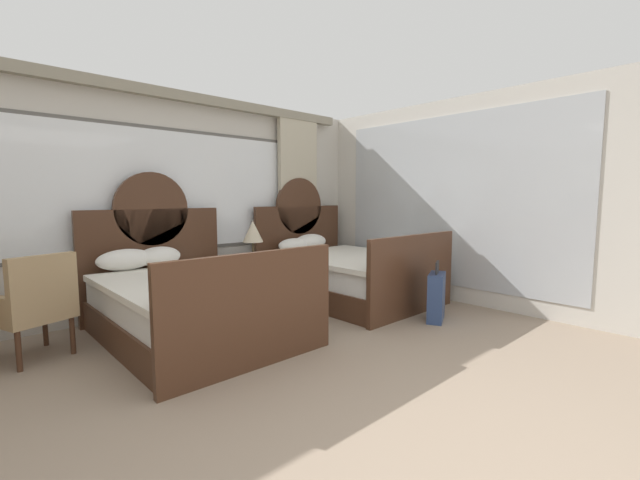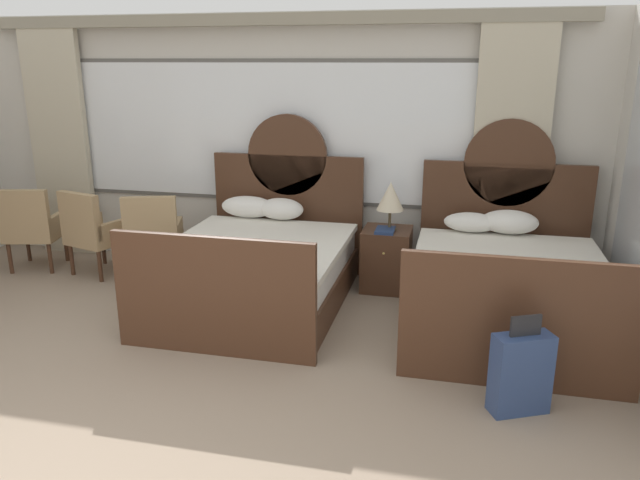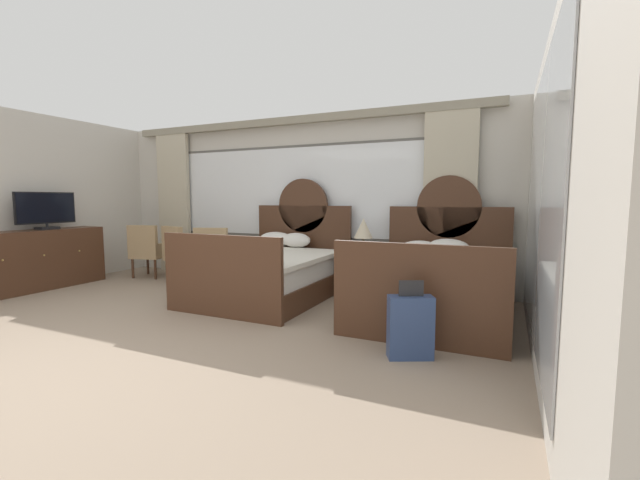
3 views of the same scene
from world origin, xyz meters
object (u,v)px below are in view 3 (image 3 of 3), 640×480
at_px(bed_near_window, 271,271).
at_px(tv_flatscreen, 46,210).
at_px(armchair_by_window_right, 148,249).
at_px(book_on_nightstand, 359,252).
at_px(armchair_by_window_left, 214,254).
at_px(armchair_by_window_centre, 181,251).
at_px(bed_near_mirror, 435,286).
at_px(table_lamp_on_nightstand, 363,229).
at_px(nightstand_between_beds, 362,274).
at_px(suitcase_on_floor, 410,327).
at_px(dresser_minibar, 34,260).

distance_m(bed_near_window, tv_flatscreen, 3.66).
height_order(bed_near_window, armchair_by_window_right, bed_near_window).
bearing_deg(book_on_nightstand, tv_flatscreen, -162.46).
distance_m(armchair_by_window_left, armchair_by_window_centre, 0.70).
relative_size(bed_near_window, armchair_by_window_centre, 2.33).
height_order(bed_near_mirror, armchair_by_window_right, bed_near_mirror).
bearing_deg(table_lamp_on_nightstand, nightstand_between_beds, 140.98).
distance_m(armchair_by_window_left, armchair_by_window_right, 1.45).
xyz_separation_m(tv_flatscreen, armchair_by_window_left, (2.19, 1.24, -0.70)).
bearing_deg(bed_near_mirror, nightstand_between_beds, 150.21).
bearing_deg(suitcase_on_floor, armchair_by_window_centre, 157.49).
relative_size(table_lamp_on_nightstand, book_on_nightstand, 1.85).
distance_m(book_on_nightstand, suitcase_on_floor, 2.29).
xyz_separation_m(book_on_nightstand, armchair_by_window_left, (-2.38, -0.20, -0.13)).
relative_size(armchair_by_window_centre, armchair_by_window_right, 1.00).
height_order(nightstand_between_beds, dresser_minibar, dresser_minibar).
bearing_deg(dresser_minibar, tv_flatscreen, 82.85).
bearing_deg(armchair_by_window_left, nightstand_between_beds, 7.02).
relative_size(nightstand_between_beds, book_on_nightstand, 2.39).
height_order(bed_near_mirror, dresser_minibar, bed_near_mirror).
bearing_deg(table_lamp_on_nightstand, dresser_minibar, -159.51).
bearing_deg(armchair_by_window_centre, bed_near_mirror, -4.68).
xyz_separation_m(bed_near_window, nightstand_between_beds, (1.13, 0.64, -0.05)).
relative_size(nightstand_between_beds, suitcase_on_floor, 0.91).
xyz_separation_m(nightstand_between_beds, suitcase_on_floor, (1.13, -2.05, -0.03)).
xyz_separation_m(book_on_nightstand, dresser_minibar, (-4.59, -1.65, -0.18)).
relative_size(bed_near_mirror, table_lamp_on_nightstand, 4.48).
bearing_deg(tv_flatscreen, bed_near_mirror, 8.96).
relative_size(nightstand_between_beds, armchair_by_window_centre, 0.67).
xyz_separation_m(bed_near_window, armchair_by_window_centre, (-1.96, 0.34, 0.14)).
relative_size(tv_flatscreen, armchair_by_window_left, 0.97).
bearing_deg(tv_flatscreen, table_lamp_on_nightstand, 18.29).
height_order(bed_near_mirror, table_lamp_on_nightstand, bed_near_mirror).
bearing_deg(bed_near_window, tv_flatscreen, -165.40).
xyz_separation_m(tv_flatscreen, armchair_by_window_centre, (1.49, 1.24, -0.70)).
height_order(bed_near_mirror, suitcase_on_floor, bed_near_mirror).
bearing_deg(suitcase_on_floor, armchair_by_window_left, 153.56).
bearing_deg(armchair_by_window_left, bed_near_window, -15.29).
xyz_separation_m(book_on_nightstand, armchair_by_window_right, (-3.83, -0.20, -0.13)).
bearing_deg(bed_near_window, armchair_by_window_left, 164.71).
distance_m(table_lamp_on_nightstand, armchair_by_window_right, 3.90).
bearing_deg(book_on_nightstand, nightstand_between_beds, 84.14).
height_order(dresser_minibar, armchair_by_window_left, armchair_by_window_left).
distance_m(bed_near_window, suitcase_on_floor, 2.67).
height_order(nightstand_between_beds, tv_flatscreen, tv_flatscreen).
xyz_separation_m(armchair_by_window_centre, suitcase_on_floor, (4.23, -1.75, -0.22)).
relative_size(armchair_by_window_left, armchair_by_window_centre, 1.00).
bearing_deg(armchair_by_window_left, table_lamp_on_nightstand, 6.55).
relative_size(book_on_nightstand, dresser_minibar, 0.13).
relative_size(nightstand_between_beds, tv_flatscreen, 0.69).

